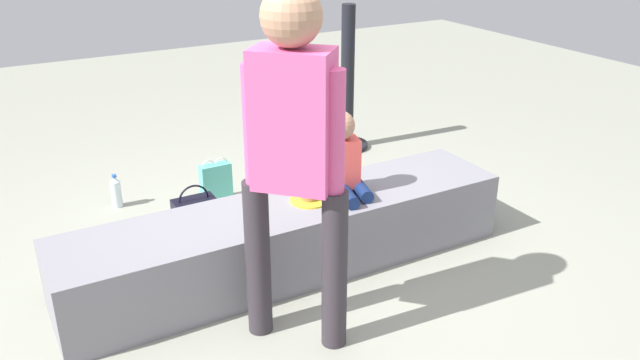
# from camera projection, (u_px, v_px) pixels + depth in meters

# --- Properties ---
(ground_plane) EXTENTS (12.00, 12.00, 0.00)m
(ground_plane) POSITION_uv_depth(u_px,v_px,m) (291.00, 268.00, 3.75)
(ground_plane) COLOR gray
(concrete_ledge) EXTENTS (2.57, 0.55, 0.40)m
(concrete_ledge) POSITION_uv_depth(u_px,v_px,m) (290.00, 237.00, 3.67)
(concrete_ledge) COLOR gray
(concrete_ledge) RESTS_ON ground_plane
(child_seated) EXTENTS (0.29, 0.34, 0.48)m
(child_seated) POSITION_uv_depth(u_px,v_px,m) (343.00, 159.00, 3.64)
(child_seated) COLOR navy
(child_seated) RESTS_ON concrete_ledge
(adult_standing) EXTENTS (0.38, 0.38, 1.66)m
(adult_standing) POSITION_uv_depth(u_px,v_px,m) (293.00, 143.00, 2.78)
(adult_standing) COLOR #322B32
(adult_standing) RESTS_ON ground_plane
(cake_plate) EXTENTS (0.22, 0.22, 0.07)m
(cake_plate) POSITION_uv_depth(u_px,v_px,m) (310.00, 197.00, 3.63)
(cake_plate) COLOR yellow
(cake_plate) RESTS_ON concrete_ledge
(gift_bag) EXTENTS (0.22, 0.08, 0.31)m
(gift_bag) POSITION_uv_depth(u_px,v_px,m) (216.00, 181.00, 4.55)
(gift_bag) COLOR #59C6B2
(gift_bag) RESTS_ON ground_plane
(railing_post) EXTENTS (0.36, 0.36, 1.19)m
(railing_post) POSITION_uv_depth(u_px,v_px,m) (347.00, 96.00, 5.36)
(railing_post) COLOR black
(railing_post) RESTS_ON ground_plane
(water_bottle_near_gift) EXTENTS (0.07, 0.07, 0.24)m
(water_bottle_near_gift) POSITION_uv_depth(u_px,v_px,m) (116.00, 192.00, 4.45)
(water_bottle_near_gift) COLOR silver
(water_bottle_near_gift) RESTS_ON ground_plane
(water_bottle_far_side) EXTENTS (0.07, 0.07, 0.21)m
(water_bottle_far_side) POSITION_uv_depth(u_px,v_px,m) (272.00, 187.00, 4.55)
(water_bottle_far_side) COLOR silver
(water_bottle_far_side) RESTS_ON ground_plane
(party_cup_red) EXTENTS (0.08, 0.08, 0.11)m
(party_cup_red) POSITION_uv_depth(u_px,v_px,m) (213.00, 176.00, 4.84)
(party_cup_red) COLOR red
(party_cup_red) RESTS_ON ground_plane
(cake_box_white) EXTENTS (0.39, 0.41, 0.11)m
(cake_box_white) POSITION_uv_depth(u_px,v_px,m) (151.00, 251.00, 3.82)
(cake_box_white) COLOR white
(cake_box_white) RESTS_ON ground_plane
(handbag_black_leather) EXTENTS (0.26, 0.15, 0.32)m
(handbag_black_leather) POSITION_uv_depth(u_px,v_px,m) (195.00, 215.00, 4.11)
(handbag_black_leather) COLOR black
(handbag_black_leather) RESTS_ON ground_plane
(handbag_brown_canvas) EXTENTS (0.28, 0.14, 0.29)m
(handbag_brown_canvas) POSITION_uv_depth(u_px,v_px,m) (354.00, 195.00, 4.42)
(handbag_brown_canvas) COLOR brown
(handbag_brown_canvas) RESTS_ON ground_plane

